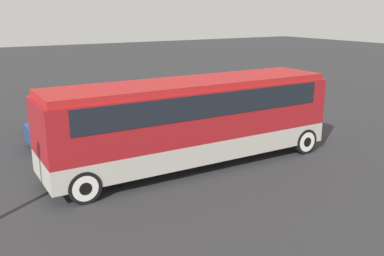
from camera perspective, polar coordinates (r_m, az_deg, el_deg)
ground_plane at (r=15.90m, az=-0.00°, el=-4.94°), size 120.00×120.00×0.00m
tour_bus at (r=15.39m, az=0.31°, el=1.76°), size 10.74×2.62×3.16m
parked_car_near at (r=22.99m, az=-2.69°, el=3.32°), size 4.69×1.87×1.43m
parked_car_mid at (r=21.69m, az=-14.36°, el=2.03°), size 4.65×1.91×1.36m
parked_car_far at (r=19.07m, az=-14.62°, el=0.23°), size 4.46×1.91×1.38m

